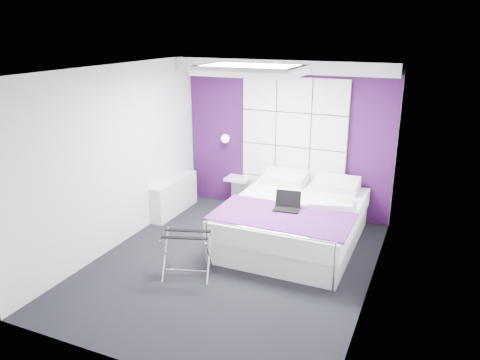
% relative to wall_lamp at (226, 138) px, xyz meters
% --- Properties ---
extents(floor, '(4.40, 4.40, 0.00)m').
position_rel_wall_lamp_xyz_m(floor, '(1.05, -2.06, -1.22)').
color(floor, black).
rests_on(floor, ground).
extents(ceiling, '(4.40, 4.40, 0.00)m').
position_rel_wall_lamp_xyz_m(ceiling, '(1.05, -2.06, 1.38)').
color(ceiling, white).
rests_on(ceiling, wall_back).
extents(wall_back, '(3.60, 0.00, 3.60)m').
position_rel_wall_lamp_xyz_m(wall_back, '(1.05, 0.14, 0.08)').
color(wall_back, silver).
rests_on(wall_back, floor).
extents(wall_left, '(0.00, 4.40, 4.40)m').
position_rel_wall_lamp_xyz_m(wall_left, '(-0.75, -2.06, 0.08)').
color(wall_left, silver).
rests_on(wall_left, floor).
extents(wall_right, '(0.00, 4.40, 4.40)m').
position_rel_wall_lamp_xyz_m(wall_right, '(2.85, -2.06, 0.08)').
color(wall_right, silver).
rests_on(wall_right, floor).
extents(accent_wall, '(3.58, 0.02, 2.58)m').
position_rel_wall_lamp_xyz_m(accent_wall, '(1.05, 0.13, 0.08)').
color(accent_wall, '#390F42').
rests_on(accent_wall, wall_back).
extents(soffit, '(3.58, 0.50, 0.20)m').
position_rel_wall_lamp_xyz_m(soffit, '(1.05, -0.11, 1.28)').
color(soffit, silver).
rests_on(soffit, wall_back).
extents(headboard, '(1.80, 0.08, 2.30)m').
position_rel_wall_lamp_xyz_m(headboard, '(1.20, 0.08, -0.05)').
color(headboard, silver).
rests_on(headboard, wall_back).
extents(skylight, '(1.36, 0.86, 0.12)m').
position_rel_wall_lamp_xyz_m(skylight, '(1.05, -1.46, 1.33)').
color(skylight, white).
rests_on(skylight, ceiling).
extents(wall_lamp, '(0.15, 0.15, 0.15)m').
position_rel_wall_lamp_xyz_m(wall_lamp, '(0.00, 0.00, 0.00)').
color(wall_lamp, white).
rests_on(wall_lamp, wall_back).
extents(radiator, '(0.22, 1.20, 0.60)m').
position_rel_wall_lamp_xyz_m(radiator, '(-0.64, -0.76, -0.92)').
color(radiator, silver).
rests_on(radiator, floor).
extents(bed, '(1.88, 2.28, 0.79)m').
position_rel_wall_lamp_xyz_m(bed, '(1.60, -1.05, -0.88)').
color(bed, silver).
rests_on(bed, floor).
extents(nightstand, '(0.42, 0.33, 0.05)m').
position_rel_wall_lamp_xyz_m(nightstand, '(0.24, -0.04, -0.70)').
color(nightstand, silver).
rests_on(nightstand, wall_back).
extents(luggage_rack, '(0.59, 0.44, 0.58)m').
position_rel_wall_lamp_xyz_m(luggage_rack, '(0.64, -2.56, -0.93)').
color(luggage_rack, silver).
rests_on(luggage_rack, floor).
extents(laptop, '(0.36, 0.25, 0.26)m').
position_rel_wall_lamp_xyz_m(laptop, '(1.60, -1.37, -0.52)').
color(laptop, black).
rests_on(laptop, bed).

